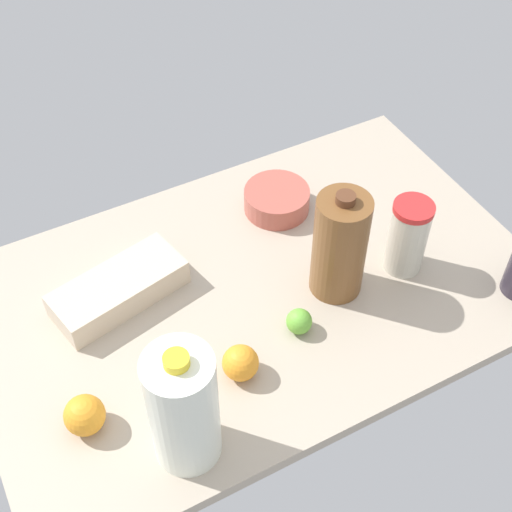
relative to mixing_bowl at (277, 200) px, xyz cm
name	(u,v)px	position (x,y,z in cm)	size (l,w,h in cm)	color
countertop	(256,292)	(15.93, 19.49, -4.30)	(120.00, 76.00, 3.00)	#AFA18D
mixing_bowl	(277,200)	(0.00, 0.00, 0.00)	(15.55, 15.55, 5.60)	#B15548
milk_jug	(183,408)	(44.37, 47.02, 10.58)	(12.09, 12.09, 28.33)	white
egg_carton	(119,289)	(42.93, 8.66, 0.32)	(28.53, 11.90, 6.24)	beige
chocolate_milk_jug	(340,246)	(0.52, 26.99, 9.64)	(11.26, 11.26, 26.45)	brown
tumbler_cup	(408,236)	(-15.74, 28.97, 6.28)	(8.72, 8.72, 18.09)	beige
orange_by_jug	(85,415)	(59.07, 34.45, 1.03)	(7.66, 7.66, 7.66)	orange
orange_near_front	(240,363)	(28.90, 37.52, 0.81)	(7.21, 7.21, 7.21)	orange
lime_far_back	(299,321)	(13.51, 33.61, -0.10)	(5.39, 5.39, 5.39)	#67B33A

